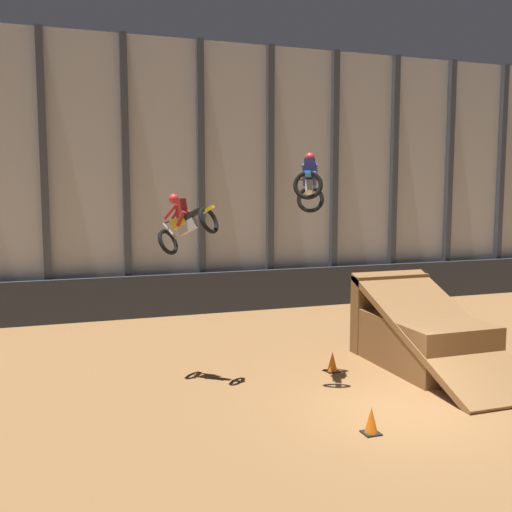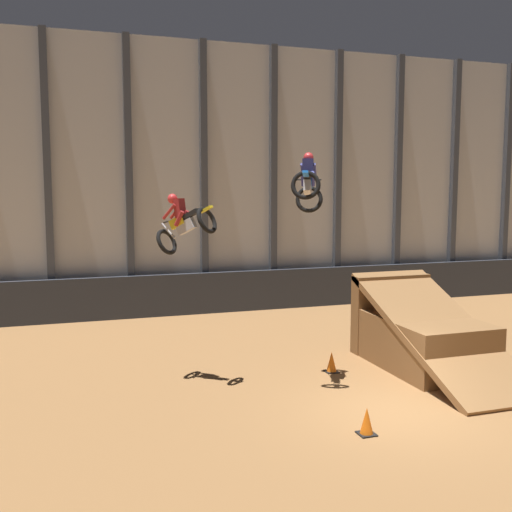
% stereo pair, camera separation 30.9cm
% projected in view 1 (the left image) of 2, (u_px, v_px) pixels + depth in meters
% --- Properties ---
extents(ground_plane, '(60.00, 60.00, 0.00)m').
position_uv_depth(ground_plane, '(401.00, 412.00, 13.79)').
color(ground_plane, olive).
extents(arena_back_wall, '(32.00, 0.40, 11.11)m').
position_uv_depth(arena_back_wall, '(235.00, 178.00, 25.22)').
color(arena_back_wall, silver).
rests_on(arena_back_wall, ground_plane).
extents(lower_barrier, '(31.36, 0.20, 1.69)m').
position_uv_depth(lower_barrier, '(240.00, 291.00, 25.11)').
color(lower_barrier, '#2D333D').
rests_on(lower_barrier, ground_plane).
extents(dirt_ramp, '(2.53, 5.78, 2.61)m').
position_uv_depth(dirt_ramp, '(419.00, 335.00, 17.49)').
color(dirt_ramp, brown).
rests_on(dirt_ramp, ground_plane).
extents(rider_bike_left_air, '(1.69, 1.72, 1.67)m').
position_uv_depth(rider_bike_left_air, '(185.00, 223.00, 15.47)').
color(rider_bike_left_air, black).
extents(rider_bike_right_air, '(1.40, 1.80, 1.61)m').
position_uv_depth(rider_bike_right_air, '(309.00, 184.00, 15.32)').
color(rider_bike_right_air, black).
extents(traffic_cone_near_ramp, '(0.36, 0.36, 0.58)m').
position_uv_depth(traffic_cone_near_ramp, '(332.00, 362.00, 16.78)').
color(traffic_cone_near_ramp, black).
rests_on(traffic_cone_near_ramp, ground_plane).
extents(traffic_cone_arena_edge, '(0.36, 0.36, 0.58)m').
position_uv_depth(traffic_cone_arena_edge, '(371.00, 421.00, 12.51)').
color(traffic_cone_arena_edge, black).
rests_on(traffic_cone_arena_edge, ground_plane).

